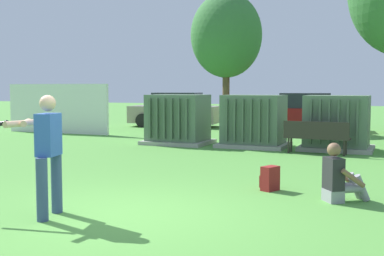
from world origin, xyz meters
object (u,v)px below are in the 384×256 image
batter (45,149)px  transformer_mid_east (337,124)px  park_bench (316,135)px  parked_car_left_of_center (302,113)px  parked_car_leftmost (175,111)px  seated_spectator (339,178)px  transformer_west (178,120)px  backpack (270,179)px  transformer_mid_west (254,122)px

batter → transformer_mid_east: bearing=73.2°
transformer_mid_east → park_bench: (-0.40, -1.19, -0.25)m
transformer_mid_east → parked_car_left_of_center: (-2.23, 6.61, -0.04)m
parked_car_left_of_center → batter: bearing=-92.3°
batter → parked_car_leftmost: 16.87m
park_bench → seated_spectator: bearing=-77.6°
transformer_west → backpack: size_ratio=4.77×
transformer_mid_east → seated_spectator: (0.86, -6.95, -0.41)m
batter → parked_car_leftmost: size_ratio=0.40×
transformer_mid_east → backpack: 6.57m
backpack → parked_car_leftmost: (-7.84, 12.97, 0.54)m
transformer_mid_west → batter: bearing=-92.4°
transformer_west → seated_spectator: size_ratio=2.18×
backpack → parked_car_leftmost: bearing=121.2°
transformer_mid_east → park_bench: size_ratio=1.15×
transformer_west → transformer_mid_west: (2.53, 0.16, 0.00)m
batter → seated_spectator: bearing=34.9°
transformer_west → batter: bearing=-77.0°
seated_spectator → parked_car_leftmost: bearing=124.2°
batter → transformer_west: bearing=103.0°
seated_spectator → transformer_west: bearing=131.5°
seated_spectator → parked_car_left_of_center: bearing=102.8°
transformer_mid_east → parked_car_leftmost: (-8.23, 6.44, -0.04)m
park_bench → batter: bearing=-106.5°
batter → parked_car_left_of_center: batter is taller
parked_car_leftmost → transformer_mid_west: bearing=-48.9°
transformer_west → transformer_mid_east: bearing=3.4°
transformer_west → transformer_mid_east: (5.03, 0.30, 0.00)m
park_bench → parked_car_left_of_center: bearing=103.2°
park_bench → backpack: 5.35m
park_bench → batter: 8.75m
parked_car_leftmost → parked_car_left_of_center: (6.00, 0.18, 0.00)m
transformer_mid_west → transformer_mid_east: bearing=3.2°
seated_spectator → parked_car_left_of_center: size_ratio=0.22×
parked_car_leftmost → backpack: bearing=-58.8°
park_bench → backpack: park_bench is taller
batter → seated_spectator: 4.61m
batter → backpack: batter is taller
park_bench → seated_spectator: 5.90m
transformer_mid_west → seated_spectator: transformer_mid_west is taller
transformer_west → batter: (2.14, -9.27, 0.19)m
transformer_west → park_bench: size_ratio=1.15×
seated_spectator → parked_car_leftmost: 16.19m
transformer_mid_west → park_bench: size_ratio=1.15×
transformer_west → backpack: 7.79m
transformer_mid_east → seated_spectator: bearing=-82.9°
park_bench → parked_car_left_of_center: size_ratio=0.41×
parked_car_left_of_center → transformer_mid_west: bearing=-92.2°
transformer_west → seated_spectator: (5.89, -6.65, -0.41)m
transformer_mid_west → transformer_west: bearing=-176.4°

